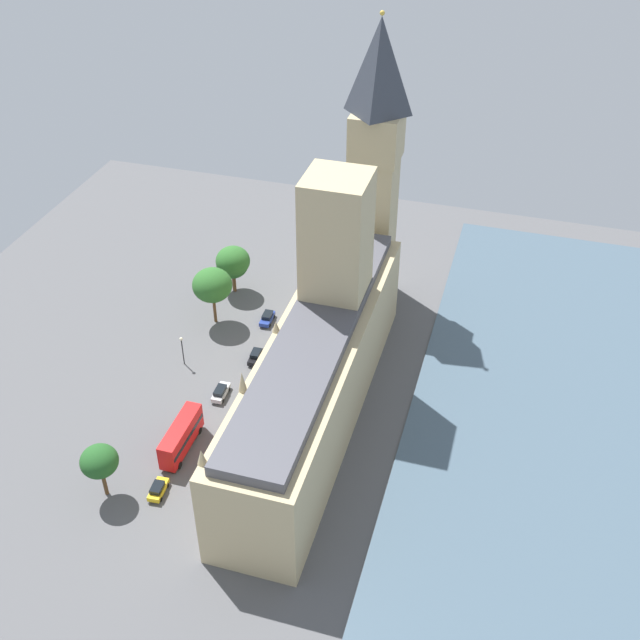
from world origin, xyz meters
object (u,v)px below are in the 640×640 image
plane_tree_midblock (99,461)px  plane_tree_near_tower (212,285)px  plane_tree_slot_10 (233,261)px  clock_tower (375,163)px  double_decker_bus_corner (181,436)px  car_black_kerbside (256,356)px  pedestrian_far_end (292,349)px  car_silver_opposite_hall (221,392)px  car_blue_under_trees (267,318)px  pedestrian_by_river_gate (223,476)px  plane_tree_trailing (232,265)px  car_yellow_cab_leading (158,489)px  street_lamp_slot_11 (182,345)px  parliament_building (320,357)px

plane_tree_midblock → plane_tree_near_tower: bearing=-88.7°
plane_tree_slot_10 → clock_tower: bearing=-164.8°
double_decker_bus_corner → plane_tree_slot_10: size_ratio=1.10×
car_black_kerbside → pedestrian_far_end: 6.51m
car_silver_opposite_hall → plane_tree_slot_10: (8.80, -28.70, 5.91)m
car_blue_under_trees → pedestrian_by_river_gate: 38.13m
car_silver_opposite_hall → double_decker_bus_corner: size_ratio=0.44×
car_black_kerbside → plane_tree_trailing: 22.45m
car_blue_under_trees → double_decker_bus_corner: double_decker_bus_corner is taller
plane_tree_midblock → plane_tree_slot_10: size_ratio=0.91×
plane_tree_near_tower → plane_tree_slot_10: 10.18m
plane_tree_near_tower → plane_tree_trailing: (0.44, -10.33, -2.11)m
car_blue_under_trees → car_silver_opposite_hall: size_ratio=0.97×
car_yellow_cab_leading → plane_tree_midblock: (6.99, 2.04, 5.59)m
double_decker_bus_corner → street_lamp_slot_11: 19.96m
car_yellow_cab_leading → street_lamp_slot_11: bearing=102.8°
clock_tower → plane_tree_trailing: bearing=14.5°
car_blue_under_trees → double_decker_bus_corner: (1.54, 33.54, 1.75)m
car_black_kerbside → plane_tree_midblock: bearing=70.1°
clock_tower → car_yellow_cab_leading: clock_tower is taller
double_decker_bus_corner → plane_tree_trailing: plane_tree_trailing is taller
car_black_kerbside → plane_tree_slot_10: 22.37m
plane_tree_near_tower → parliament_building: bearing=146.0°
street_lamp_slot_11 → double_decker_bus_corner: bearing=113.7°
car_blue_under_trees → pedestrian_by_river_gate: size_ratio=2.80×
plane_tree_near_tower → street_lamp_slot_11: bearing=88.0°
double_decker_bus_corner → plane_tree_slot_10: (7.74, -41.15, 4.17)m
car_black_kerbside → car_yellow_cab_leading: bearing=81.3°
car_black_kerbside → pedestrian_far_end: (-5.32, -3.75, -0.15)m
car_silver_opposite_hall → plane_tree_slot_10: 30.60m
clock_tower → plane_tree_midblock: size_ratio=5.96×
clock_tower → car_yellow_cab_leading: (16.88, 56.80, -26.11)m
car_yellow_cab_leading → pedestrian_far_end: 36.23m
clock_tower → street_lamp_slot_11: size_ratio=9.18×
parliament_building → car_yellow_cab_leading: 30.21m
car_black_kerbside → pedestrian_by_river_gate: (-4.82, 26.63, -0.17)m
parliament_building → plane_tree_midblock: 34.95m
plane_tree_trailing → plane_tree_slot_10: size_ratio=0.88×
car_black_kerbside → double_decker_bus_corner: double_decker_bus_corner is taller
plane_tree_trailing → street_lamp_slot_11: (0.01, 23.14, -1.81)m
car_yellow_cab_leading → plane_tree_slot_10: plane_tree_slot_10 is taller
car_black_kerbside → car_yellow_cab_leading: 31.65m
plane_tree_midblock → car_silver_opposite_hall: bearing=-108.2°
plane_tree_near_tower → street_lamp_slot_11: plane_tree_near_tower is taller
plane_tree_near_tower → plane_tree_midblock: bearing=91.3°
parliament_building → car_black_kerbside: bearing=-30.8°
plane_tree_slot_10 → street_lamp_slot_11: (0.27, 22.92, -2.77)m
double_decker_bus_corner → plane_tree_slot_10: bearing=-79.6°
pedestrian_by_river_gate → plane_tree_midblock: plane_tree_midblock is taller
parliament_building → plane_tree_midblock: bearing=46.8°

